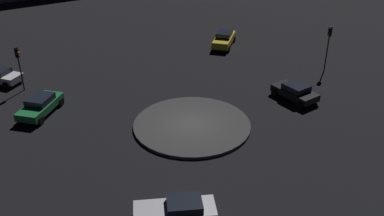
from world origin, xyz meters
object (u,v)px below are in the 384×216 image
Objects in this scene: car_silver at (177,210)px; traffic_light_southwest at (329,40)px; car_yellow at (224,39)px; car_green at (40,105)px; car_black at (295,92)px; traffic_light_east at (19,60)px.

traffic_light_southwest is at bearing -130.28° from car_silver.
car_green is at bearing 149.75° from car_yellow.
traffic_light_southwest is (-10.98, 3.54, 2.33)m from car_yellow.
car_yellow is 1.05× the size of traffic_light_southwest.
car_silver is (-4.95, 27.20, -0.13)m from car_yellow.
car_yellow is at bearing -76.24° from traffic_light_southwest.
car_black is 0.96× the size of traffic_light_southwest.
car_black is 0.89× the size of car_silver.
car_silver is at bearing -69.06° from car_black.
car_black is 0.91× the size of car_yellow.
car_black is 13.83m from car_yellow.
car_black is 20.75m from car_green.
traffic_light_southwest is at bearing 109.46° from car_black.
car_yellow reaches higher than car_black.
traffic_light_southwest reaches higher than car_yellow.
traffic_light_east reaches higher than car_green.
traffic_light_southwest is at bearing -57.87° from car_green.
car_black reaches higher than car_silver.
car_yellow is 1.17× the size of traffic_light_east.
traffic_light_east is (22.66, 6.06, 2.09)m from car_black.
car_green is 5.45m from traffic_light_east.
car_yellow reaches higher than car_green.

